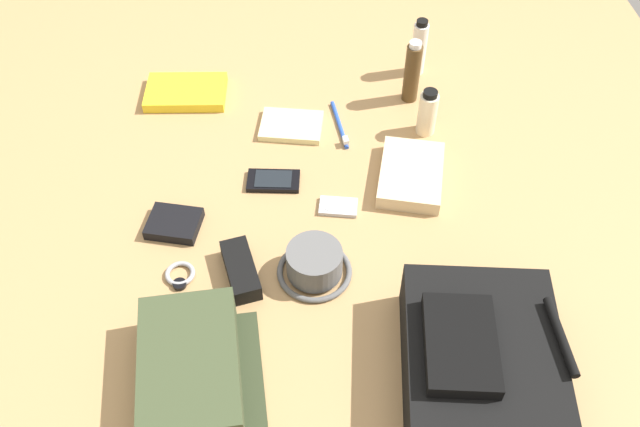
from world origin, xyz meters
name	(u,v)px	position (x,y,z in m)	size (l,w,h in m)	color
ground_plane	(320,229)	(0.00, 0.00, -0.01)	(2.64, 2.02, 0.02)	#A98151
backpack	(480,361)	(0.39, 0.25, 0.06)	(0.37, 0.32, 0.14)	black
toiletry_pouch	(193,370)	(0.35, -0.26, 0.04)	(0.28, 0.23, 0.09)	#384228
bucket_hat	(314,264)	(0.13, -0.02, 0.03)	(0.15, 0.15, 0.07)	#575757
toothpaste_tube	(419,48)	(-0.51, 0.31, 0.08)	(0.04, 0.04, 0.16)	white
cologne_bottle	(412,72)	(-0.40, 0.27, 0.08)	(0.04, 0.04, 0.17)	#473319
lotion_bottle	(427,113)	(-0.28, 0.29, 0.06)	(0.05, 0.05, 0.12)	beige
paperback_novel	(186,93)	(-0.47, -0.30, 0.01)	(0.15, 0.21, 0.03)	yellow
cell_phone	(273,181)	(-0.14, -0.09, 0.01)	(0.08, 0.13, 0.01)	black
media_player	(338,207)	(-0.05, 0.04, 0.01)	(0.07, 0.09, 0.01)	#B7B7BC
wristwatch	(180,275)	(0.11, -0.30, 0.01)	(0.07, 0.06, 0.01)	#99999E
toothbrush	(340,127)	(-0.30, 0.08, 0.01)	(0.17, 0.03, 0.02)	blue
wallet	(174,224)	(-0.03, -0.31, 0.01)	(0.09, 0.11, 0.02)	black
notepad	(291,126)	(-0.32, -0.04, 0.01)	(0.11, 0.15, 0.02)	beige
folded_towel	(411,175)	(-0.12, 0.22, 0.02)	(0.20, 0.14, 0.04)	beige
sunglasses_case	(241,270)	(0.12, -0.17, 0.02)	(0.14, 0.06, 0.04)	black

